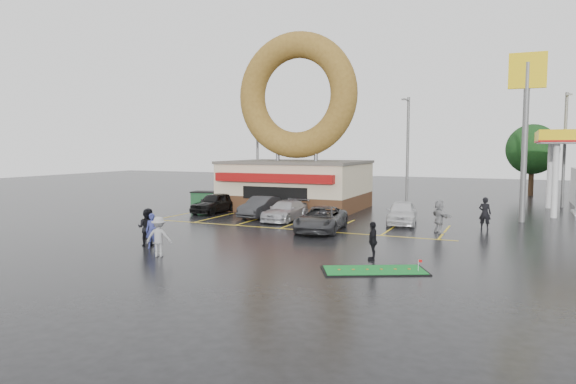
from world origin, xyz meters
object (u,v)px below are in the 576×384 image
at_px(car_grey, 321,219).
at_px(car_white, 402,213).
at_px(streetlight_left, 257,147).
at_px(dumpster, 205,201).
at_px(putting_green, 374,270).
at_px(donut_shop, 296,151).
at_px(streetlight_right, 565,147).
at_px(car_dgrey, 262,207).
at_px(person_blue, 152,231).
at_px(person_cameraman, 373,241).
at_px(car_black, 215,203).
at_px(streetlight_mid, 407,147).
at_px(car_silver, 285,211).
at_px(shell_sign, 526,105).

bearing_deg(car_grey, car_white, 44.41).
bearing_deg(streetlight_left, dumpster, -85.37).
distance_m(dumpster, putting_green, 21.96).
height_order(donut_shop, streetlight_right, donut_shop).
height_order(car_dgrey, car_white, car_white).
bearing_deg(person_blue, putting_green, -28.22).
relative_size(streetlight_left, person_cameraman, 5.49).
bearing_deg(dumpster, car_black, -49.72).
distance_m(streetlight_mid, dumpster, 17.90).
distance_m(car_dgrey, person_blue, 11.79).
bearing_deg(donut_shop, car_white, -28.39).
xyz_separation_m(car_dgrey, car_grey, (5.74, -3.90, -0.02)).
bearing_deg(car_black, person_cameraman, -32.46).
distance_m(car_grey, person_cameraman, 7.71).
bearing_deg(car_silver, dumpster, 161.76).
xyz_separation_m(shell_sign, car_silver, (-14.04, -5.47, -6.73)).
distance_m(streetlight_mid, car_grey, 17.95).
bearing_deg(car_dgrey, donut_shop, 90.33).
bearing_deg(streetlight_right, car_white, -125.16).
bearing_deg(car_dgrey, streetlight_right, 39.61).
xyz_separation_m(car_silver, person_blue, (-1.98, -10.91, 0.18)).
height_order(car_silver, car_white, car_white).
xyz_separation_m(car_silver, car_grey, (3.57, -3.03, 0.04)).
relative_size(streetlight_mid, car_silver, 2.02).
relative_size(streetlight_left, putting_green, 2.08).
bearing_deg(putting_green, person_blue, 178.93).
relative_size(car_black, car_dgrey, 1.00).
distance_m(car_silver, person_blue, 11.09).
distance_m(car_white, person_cameraman, 10.74).
distance_m(streetlight_left, car_silver, 16.64).
height_order(car_white, dumpster, car_white).
distance_m(car_grey, person_blue, 9.65).
xyz_separation_m(streetlight_left, car_black, (2.69, -11.92, -4.05)).
bearing_deg(streetlight_mid, streetlight_left, -175.91).
relative_size(shell_sign, car_white, 2.50).
distance_m(streetlight_right, dumpster, 28.36).
height_order(streetlight_left, putting_green, streetlight_left).
distance_m(person_blue, putting_green, 10.73).
relative_size(donut_shop, car_white, 3.18).
xyz_separation_m(car_white, person_blue, (-9.22, -12.39, 0.10)).
distance_m(streetlight_right, putting_green, 28.18).
bearing_deg(car_silver, donut_shop, 108.81).
distance_m(donut_shop, streetlight_right, 21.00).
relative_size(shell_sign, dumpster, 5.89).
bearing_deg(dumpster, streetlight_left, 84.06).
distance_m(streetlight_left, streetlight_right, 26.08).
distance_m(streetlight_right, person_cameraman, 26.46).
bearing_deg(car_dgrey, car_grey, -31.65).
bearing_deg(car_grey, streetlight_left, 120.96).
xyz_separation_m(shell_sign, person_cameraman, (-5.88, -14.70, -6.56)).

